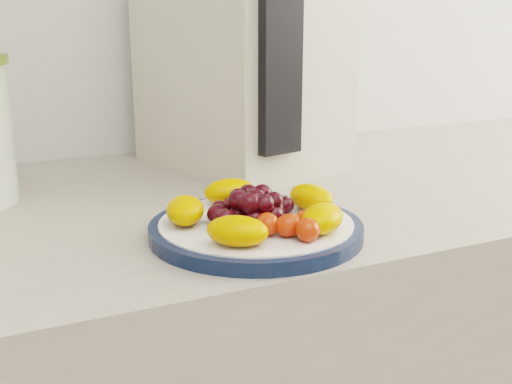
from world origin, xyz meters
name	(u,v)px	position (x,y,z in m)	size (l,w,h in m)	color
plate_rim	(256,230)	(-0.01, 1.02, 0.91)	(0.23, 0.23, 0.01)	#0E1B37
plate_face	(256,229)	(-0.01, 1.02, 0.91)	(0.21, 0.21, 0.02)	white
appliance_body	(240,47)	(0.12, 1.34, 1.08)	(0.21, 0.29, 0.37)	beige
appliance_panel	(280,49)	(0.10, 1.18, 1.09)	(0.06, 0.02, 0.27)	black
fruit_plate	(258,209)	(-0.01, 1.02, 0.93)	(0.20, 0.19, 0.04)	orange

